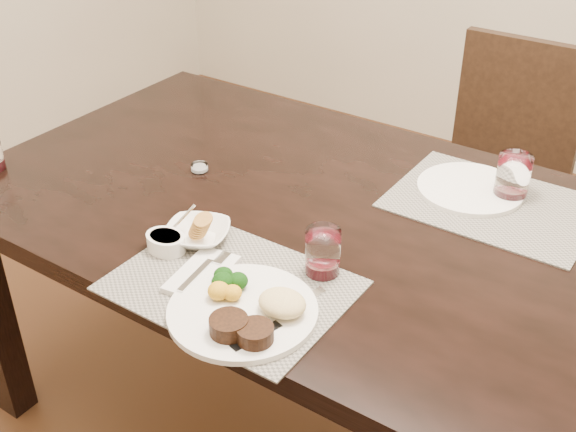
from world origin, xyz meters
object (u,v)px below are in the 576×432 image
Objects in this scene: steak_knife at (266,330)px; cracker_bowl at (198,233)px; chair_far at (500,163)px; dinner_plate at (247,310)px; wine_glass_near at (323,254)px; far_plate at (470,189)px.

cracker_bowl is at bearing 167.18° from steak_knife.
chair_far reaches higher than dinner_plate.
chair_far is 1.26m from cracker_bowl.
far_plate is (0.12, 0.48, -0.04)m from wine_glass_near.
dinner_plate is at bearing -103.31° from far_plate.
steak_knife is 0.98× the size of far_plate.
chair_far is 1.37m from dinner_plate.
chair_far is 3.57× the size of steak_knife.
dinner_plate is 0.21m from wine_glass_near.
chair_far is 9.13× the size of wine_glass_near.
cracker_bowl reaches higher than far_plate.
wine_glass_near reaches higher than steak_knife.
steak_knife is 0.22m from wine_glass_near.
dinner_plate is 2.90× the size of wine_glass_near.
dinner_plate is at bearing -91.52° from chair_far.
steak_knife is at bearing -89.25° from chair_far.
cracker_bowl is at bearing 128.18° from dinner_plate.
cracker_bowl reaches higher than steak_knife.
cracker_bowl is (-0.30, 0.16, 0.01)m from steak_knife.
steak_knife is 2.56× the size of wine_glass_near.
cracker_bowl is 1.85× the size of wine_glass_near.
chair_far reaches higher than cracker_bowl.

